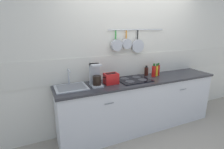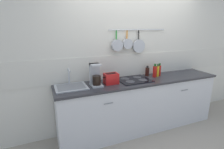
{
  "view_description": "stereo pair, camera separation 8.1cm",
  "coord_description": "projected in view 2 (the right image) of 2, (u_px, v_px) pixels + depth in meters",
  "views": [
    {
      "loc": [
        -1.62,
        -2.39,
        1.79
      ],
      "look_at": [
        -0.54,
        0.0,
        1.07
      ],
      "focal_mm": 28.0,
      "sensor_mm": 36.0,
      "label": 1
    },
    {
      "loc": [
        -1.55,
        -2.42,
        1.79
      ],
      "look_at": [
        -0.54,
        0.0,
        1.07
      ],
      "focal_mm": 28.0,
      "sensor_mm": 36.0,
      "label": 2
    }
  ],
  "objects": [
    {
      "name": "ground_plane",
      "position": [
        139.0,
        128.0,
        3.21
      ],
      "size": [
        12.0,
        12.0,
        0.0
      ],
      "primitive_type": "plane",
      "color": "#9E9384"
    },
    {
      "name": "bottle_dish_soap",
      "position": [
        159.0,
        70.0,
        3.2
      ],
      "size": [
        0.05,
        0.05,
        0.23
      ],
      "color": "red",
      "rests_on": "countertop"
    },
    {
      "name": "sink_basin",
      "position": [
        71.0,
        86.0,
        2.59
      ],
      "size": [
        0.46,
        0.39,
        0.26
      ],
      "color": "#B7BABF",
      "rests_on": "countertop"
    },
    {
      "name": "bottle_cooking_wine",
      "position": [
        158.0,
        71.0,
        3.15
      ],
      "size": [
        0.05,
        0.05,
        0.23
      ],
      "color": "yellow",
      "rests_on": "countertop"
    },
    {
      "name": "wall_back",
      "position": [
        133.0,
        56.0,
        3.15
      ],
      "size": [
        7.2,
        0.15,
        2.6
      ],
      "color": "silver",
      "rests_on": "ground_plane"
    },
    {
      "name": "bottle_olive_oil",
      "position": [
        155.0,
        71.0,
        3.11
      ],
      "size": [
        0.07,
        0.07,
        0.24
      ],
      "color": "red",
      "rests_on": "countertop"
    },
    {
      "name": "cooktop",
      "position": [
        134.0,
        80.0,
        2.95
      ],
      "size": [
        0.53,
        0.45,
        0.01
      ],
      "color": "black",
      "rests_on": "countertop"
    },
    {
      "name": "toaster",
      "position": [
        111.0,
        79.0,
        2.74
      ],
      "size": [
        0.24,
        0.15,
        0.17
      ],
      "color": "red",
      "rests_on": "countertop"
    },
    {
      "name": "cabinet_base",
      "position": [
        140.0,
        106.0,
        3.09
      ],
      "size": [
        2.85,
        0.54,
        0.88
      ],
      "color": "silver",
      "rests_on": "ground_plane"
    },
    {
      "name": "bottle_sesame_oil",
      "position": [
        147.0,
        71.0,
        3.18
      ],
      "size": [
        0.07,
        0.07,
        0.18
      ],
      "color": "#33140F",
      "rests_on": "countertop"
    },
    {
      "name": "countertop",
      "position": [
        141.0,
        81.0,
        2.97
      ],
      "size": [
        2.89,
        0.57,
        0.03
      ],
      "color": "#2D2D33",
      "rests_on": "cabinet_base"
    },
    {
      "name": "coffee_maker",
      "position": [
        95.0,
        76.0,
        2.66
      ],
      "size": [
        0.17,
        0.22,
        0.34
      ],
      "color": "#B7BABF",
      "rests_on": "countertop"
    }
  ]
}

